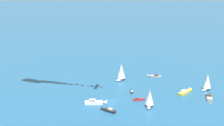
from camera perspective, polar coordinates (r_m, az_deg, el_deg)
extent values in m
plane|color=#1E517A|center=(139.93, 0.00, -7.97)|extent=(2000.00, 2000.00, 0.00)
cube|color=gold|center=(153.29, 14.89, -6.05)|extent=(6.38, 8.42, 1.31)
cone|color=gold|center=(157.38, 15.84, -5.54)|extent=(3.33, 3.13, 2.63)
cube|color=silver|center=(152.37, 14.80, -5.72)|extent=(3.26, 3.54, 0.99)
cube|color=black|center=(150.75, 4.14, -6.05)|extent=(4.21, 2.28, 0.64)
cone|color=black|center=(153.03, 4.09, -5.70)|extent=(1.33, 1.51, 1.29)
cube|color=silver|center=(150.26, 4.15, -5.89)|extent=(1.62, 1.36, 0.48)
cube|color=#B21E1E|center=(141.16, 5.41, -7.64)|extent=(1.93, 5.01, 0.79)
cone|color=#B21E1E|center=(141.95, 6.59, -7.54)|extent=(1.66, 1.37, 1.57)
cube|color=#38383D|center=(140.80, 5.28, -7.40)|extent=(1.38, 1.81, 0.59)
ellipsoid|color=#9E9993|center=(134.58, 7.81, -8.91)|extent=(7.51, 5.40, 1.04)
cylinder|color=#B2B2B7|center=(132.13, 7.86, -7.13)|extent=(0.14, 0.14, 8.54)
cone|color=white|center=(133.14, 7.90, -7.14)|extent=(5.55, 5.55, 7.26)
cube|color=white|center=(136.61, -3.84, -8.30)|extent=(4.62, 9.28, 1.42)
cone|color=white|center=(136.56, -1.53, -8.28)|extent=(3.25, 2.81, 2.84)
cube|color=gray|center=(136.11, -4.13, -7.83)|extent=(2.87, 3.51, 1.07)
cube|color=#9E9993|center=(176.32, 9.11, -2.78)|extent=(5.44, 7.25, 1.13)
cone|color=#9E9993|center=(176.77, 7.72, -2.67)|extent=(2.85, 2.68, 2.26)
cube|color=#38383D|center=(175.96, 9.29, -2.49)|extent=(2.79, 3.04, 0.85)
ellipsoid|color=white|center=(169.00, 1.86, -3.40)|extent=(7.30, 8.47, 1.23)
cylinder|color=#B2B2B7|center=(166.68, 1.75, -1.63)|extent=(0.14, 0.14, 10.11)
cone|color=white|center=(167.68, 1.97, -1.70)|extent=(6.78, 6.78, 8.59)
ellipsoid|color=white|center=(162.66, 19.16, -5.16)|extent=(5.10, 7.91, 1.08)
cylinder|color=#B2B2B7|center=(160.52, 19.21, -3.56)|extent=(0.14, 0.14, 8.85)
cone|color=white|center=(161.45, 19.38, -3.63)|extent=(5.59, 5.59, 7.53)
cube|color=#9E9993|center=(151.26, 19.68, -6.78)|extent=(8.64, 6.35, 1.34)
cone|color=#9E9993|center=(146.55, 19.85, -7.55)|extent=(3.16, 3.38, 2.68)
cube|color=#38383D|center=(151.40, 19.70, -6.28)|extent=(3.60, 3.28, 1.01)
cube|color=black|center=(128.69, -0.51, -9.99)|extent=(5.93, 5.57, 0.99)
cone|color=black|center=(130.66, -1.89, -9.57)|extent=(2.49, 2.53, 1.97)
cube|color=gray|center=(128.07, -0.34, -9.69)|extent=(2.66, 2.61, 0.74)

